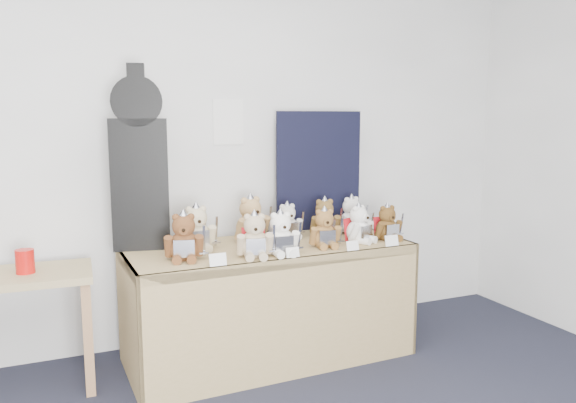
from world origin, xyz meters
name	(u,v)px	position (x,y,z in m)	size (l,w,h in m)	color
room_shell	(228,122)	(0.80, 2.49, 1.47)	(6.00, 6.00, 6.00)	white
display_table	(273,273)	(0.90, 1.94, 0.57)	(1.75, 0.77, 0.72)	#98804D
side_table	(14,296)	(-0.54, 2.13, 0.55)	(0.83, 0.48, 0.67)	tan
guitar_case	(139,161)	(0.16, 2.22, 1.25)	(0.34, 0.16, 1.08)	black
navy_board	(319,171)	(1.40, 2.35, 1.13)	(0.62, 0.02, 0.82)	black
red_cup	(25,261)	(-0.47, 2.12, 0.74)	(0.10, 0.10, 0.13)	red
teddy_front_far_left	(184,239)	(0.34, 1.86, 0.84)	(0.24, 0.22, 0.30)	brown
teddy_front_left	(255,237)	(0.71, 1.77, 0.84)	(0.23, 0.22, 0.29)	tan
teddy_front_centre	(281,235)	(0.87, 1.77, 0.84)	(0.23, 0.19, 0.28)	white
teddy_front_right	(325,230)	(1.19, 1.84, 0.83)	(0.22, 0.19, 0.27)	olive
teddy_front_far_right	(359,226)	(1.45, 1.87, 0.83)	(0.22, 0.22, 0.27)	white
teddy_front_end	(387,224)	(1.66, 1.87, 0.82)	(0.21, 0.18, 0.26)	brown
teddy_back_left	(197,230)	(0.46, 2.07, 0.84)	(0.25, 0.20, 0.30)	beige
teddy_back_centre_left	(251,221)	(0.84, 2.17, 0.85)	(0.27, 0.24, 0.33)	tan
teddy_back_centre_right	(288,222)	(1.09, 2.17, 0.82)	(0.21, 0.18, 0.26)	beige
teddy_back_right	(325,219)	(1.34, 2.14, 0.83)	(0.23, 0.20, 0.28)	brown
teddy_back_end	(352,216)	(1.55, 2.15, 0.84)	(0.24, 0.21, 0.28)	white
teddy_back_far_left	(190,232)	(0.44, 2.13, 0.82)	(0.20, 0.17, 0.24)	olive
entry_card_a	(218,260)	(0.47, 1.66, 0.76)	(0.09, 0.00, 0.07)	white
entry_card_b	(293,252)	(0.91, 1.67, 0.75)	(0.08, 0.00, 0.06)	white
entry_card_c	(353,246)	(1.30, 1.68, 0.75)	(0.08, 0.00, 0.06)	white
entry_card_d	(392,241)	(1.57, 1.69, 0.76)	(0.09, 0.00, 0.07)	white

